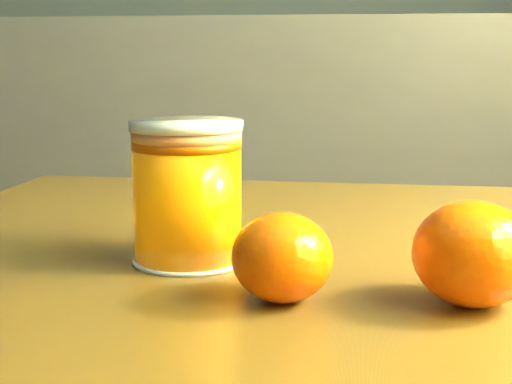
# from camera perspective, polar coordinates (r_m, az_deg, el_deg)

# --- Properties ---
(juice_glass) EXTENTS (0.08, 0.08, 0.10)m
(juice_glass) POSITION_cam_1_polar(r_m,az_deg,el_deg) (0.49, -5.50, -0.06)
(juice_glass) COLOR orange
(juice_glass) RESTS_ON table
(orange_front) EXTENTS (0.08, 0.08, 0.05)m
(orange_front) POSITION_cam_1_polar(r_m,az_deg,el_deg) (0.41, 2.12, -5.23)
(orange_front) COLOR #FF5D05
(orange_front) RESTS_ON table
(orange_back) EXTENTS (0.08, 0.08, 0.06)m
(orange_back) POSITION_cam_1_polar(r_m,az_deg,el_deg) (0.42, 16.98, -4.74)
(orange_back) COLOR #FF5D05
(orange_back) RESTS_ON table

